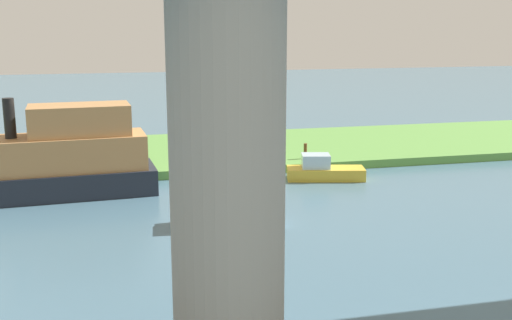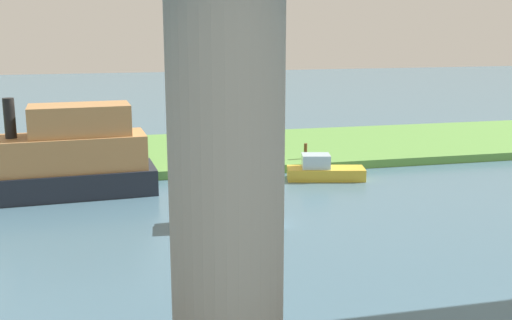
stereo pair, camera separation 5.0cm
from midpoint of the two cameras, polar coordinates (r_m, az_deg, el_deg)
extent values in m
plane|color=#476B7F|center=(35.66, -1.76, -1.47)|extent=(160.00, 160.00, 0.00)
cube|color=#5B9342|center=(41.36, -3.49, 0.79)|extent=(80.00, 12.00, 0.50)
cylinder|color=#9E998E|center=(15.67, -2.71, -0.77)|extent=(2.93, 2.93, 9.89)
cylinder|color=#2D334C|center=(35.61, -11.15, -0.44)|extent=(0.29, 0.29, 0.55)
cylinder|color=red|center=(35.49, -11.19, 0.47)|extent=(0.51, 0.51, 0.60)
sphere|color=tan|center=(35.41, -11.22, 1.13)|extent=(0.24, 0.24, 0.24)
cylinder|color=brown|center=(37.90, 4.47, 0.82)|extent=(0.20, 0.20, 0.93)
cube|color=#1E232D|center=(33.06, -17.74, -2.00)|extent=(9.95, 3.81, 1.30)
cube|color=#B27F4C|center=(32.73, -16.96, 0.64)|extent=(7.97, 3.37, 1.74)
cube|color=#B27F4C|center=(32.46, -15.80, 3.54)|extent=(5.02, 2.75, 1.52)
cylinder|color=black|center=(32.53, -21.57, 3.55)|extent=(0.54, 0.54, 1.96)
cube|color=#99999E|center=(26.97, -2.70, -5.25)|extent=(4.73, 2.05, 0.71)
cube|color=silver|center=(26.70, -4.03, -3.74)|extent=(1.77, 1.46, 0.82)
cube|color=gold|center=(35.05, 6.31, -1.22)|extent=(4.50, 2.46, 0.66)
cube|color=silver|center=(34.83, 5.41, -0.09)|extent=(1.77, 1.53, 0.76)
camera|label=1|loc=(0.03, -90.05, -0.01)|focal=43.95mm
camera|label=2|loc=(0.03, 89.95, 0.01)|focal=43.95mm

